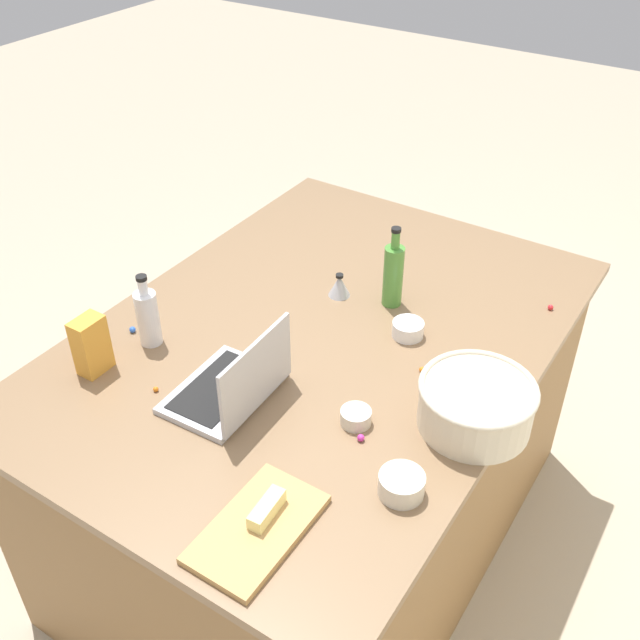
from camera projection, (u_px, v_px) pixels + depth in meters
ground_plane at (320, 528)px, 2.74m from camera, size 12.00×12.00×0.00m
island_counter at (320, 441)px, 2.47m from camera, size 1.72×1.23×0.90m
laptop at (234, 386)px, 1.95m from camera, size 0.32×0.24×0.22m
mixing_bowl_large at (476, 404)px, 1.86m from camera, size 0.30×0.30×0.13m
bottle_vinegar at (148, 316)px, 2.12m from camera, size 0.06×0.06×0.23m
bottle_olive at (393, 274)px, 2.27m from camera, size 0.06×0.06×0.27m
cutting_board at (257, 528)px, 1.62m from camera, size 0.32×0.18×0.02m
butter_stick_left at (267, 509)px, 1.63m from camera, size 0.11×0.04×0.04m
ramekin_small at (408, 329)px, 2.18m from camera, size 0.09×0.09×0.05m
ramekin_medium at (356, 417)px, 1.89m from camera, size 0.08×0.08×0.04m
ramekin_wide at (401, 485)px, 1.70m from camera, size 0.11×0.11×0.05m
kitchen_timer at (339, 285)px, 2.35m from camera, size 0.07×0.07×0.08m
candy_bag at (91, 345)px, 2.02m from camera, size 0.09×0.06×0.17m
candy_0 at (156, 389)px, 1.99m from camera, size 0.01×0.01×0.01m
candy_1 at (255, 369)px, 2.05m from camera, size 0.02×0.02×0.02m
candy_2 at (133, 330)px, 2.20m from camera, size 0.02×0.02×0.02m
candy_3 at (551, 307)px, 2.30m from camera, size 0.02×0.02×0.02m
candy_4 at (422, 370)px, 2.06m from camera, size 0.02×0.02×0.02m
candy_5 at (361, 438)px, 1.84m from camera, size 0.02×0.02×0.02m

